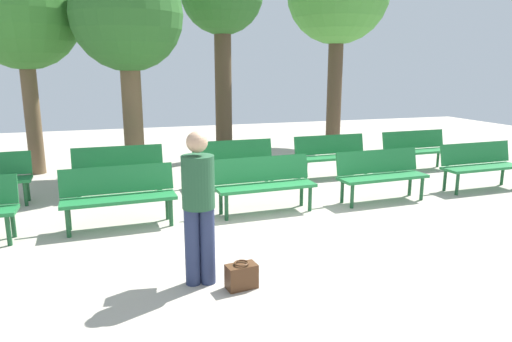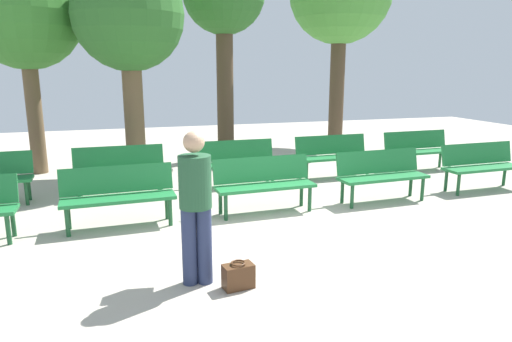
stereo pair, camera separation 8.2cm
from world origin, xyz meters
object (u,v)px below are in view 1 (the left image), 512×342
(bench_r1_c4, at_px, (416,148))
(bench_r0_c3, at_px, (381,172))
(bench_r0_c4, at_px, (479,163))
(bench_r0_c2, at_px, (264,181))
(bench_r1_c2, at_px, (234,160))
(bench_r1_c3, at_px, (332,153))
(visitor_with_backpack, at_px, (198,199))
(bench_r1_c1, at_px, (119,167))
(tree_1, at_px, (127,18))
(tree_2, at_px, (22,14))
(handbag, at_px, (242,276))
(bench_r0_c1, at_px, (119,193))

(bench_r1_c4, bearing_deg, bench_r0_c3, -139.49)
(bench_r0_c3, xyz_separation_m, bench_r0_c4, (2.22, 0.13, 0.00))
(bench_r0_c2, xyz_separation_m, bench_r1_c2, (-0.02, 1.79, 0.00))
(bench_r1_c3, height_order, visitor_with_backpack, visitor_with_backpack)
(bench_r1_c1, relative_size, tree_1, 0.36)
(bench_r1_c4, bearing_deg, bench_r1_c1, 179.87)
(bench_r1_c4, xyz_separation_m, tree_2, (-8.12, 2.18, 2.83))
(handbag, bearing_deg, bench_r1_c2, 76.05)
(bench_r0_c1, relative_size, visitor_with_backpack, 0.98)
(bench_r0_c2, relative_size, bench_r0_c3, 1.00)
(visitor_with_backpack, bearing_deg, bench_r1_c3, -123.49)
(bench_r0_c3, distance_m, bench_r1_c1, 4.66)
(bench_r0_c4, distance_m, bench_r1_c1, 6.74)
(bench_r0_c3, distance_m, handbag, 4.04)
(visitor_with_backpack, distance_m, handbag, 0.93)
(bench_r0_c1, xyz_separation_m, visitor_with_backpack, (0.78, -2.13, 0.43))
(bench_r0_c1, height_order, bench_r1_c1, same)
(bench_r0_c3, xyz_separation_m, handbag, (-3.19, -2.44, -0.37))
(bench_r0_c3, bearing_deg, bench_r0_c4, 0.87)
(bench_r0_c1, xyz_separation_m, bench_r0_c4, (6.58, 0.17, 0.00))
(bench_r0_c3, bearing_deg, bench_r0_c2, 177.32)
(bench_r0_c3, bearing_deg, visitor_with_backpack, -151.27)
(tree_1, bearing_deg, bench_r1_c1, -103.95)
(bench_r0_c4, relative_size, handbag, 4.72)
(bench_r1_c2, xyz_separation_m, tree_1, (-1.81, 1.43, 2.73))
(bench_r0_c2, bearing_deg, bench_r1_c1, 139.15)
(bench_r0_c4, height_order, visitor_with_backpack, visitor_with_backpack)
(bench_r1_c2, bearing_deg, bench_r0_c3, -40.26)
(tree_1, distance_m, tree_2, 2.22)
(bench_r0_c3, relative_size, bench_r0_c4, 1.00)
(bench_r1_c4, height_order, visitor_with_backpack, visitor_with_backpack)
(bench_r0_c3, relative_size, tree_1, 0.37)
(bench_r0_c4, height_order, handbag, bench_r0_c4)
(tree_2, bearing_deg, bench_r1_c2, -30.97)
(bench_r0_c4, xyz_separation_m, bench_r1_c2, (-4.36, 1.67, 0.00))
(bench_r0_c2, height_order, bench_r1_c2, same)
(bench_r0_c2, distance_m, tree_2, 6.31)
(bench_r0_c4, distance_m, tree_2, 9.55)
(bench_r0_c1, bearing_deg, tree_1, 80.56)
(bench_r0_c1, height_order, bench_r0_c3, same)
(bench_r0_c3, height_order, tree_2, tree_2)
(bench_r0_c1, height_order, tree_1, tree_1)
(handbag, bearing_deg, tree_1, 97.57)
(tree_2, xyz_separation_m, handbag, (2.79, -6.55, -3.20))
(bench_r1_c1, relative_size, visitor_with_backpack, 0.97)
(tree_2, bearing_deg, bench_r0_c3, -34.46)
(bench_r0_c2, xyz_separation_m, visitor_with_backpack, (-1.46, -2.18, 0.43))
(bench_r1_c2, height_order, bench_r1_c3, same)
(bench_r1_c3, distance_m, tree_1, 4.99)
(bench_r0_c1, bearing_deg, bench_r0_c2, -1.14)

